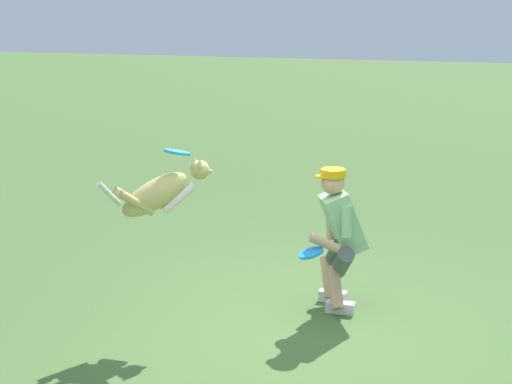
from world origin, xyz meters
name	(u,v)px	position (x,y,z in m)	size (l,w,h in m)	color
ground_plane	(295,331)	(0.00, 0.00, 0.00)	(60.00, 60.00, 0.00)	#496A34
person	(339,234)	(-0.23, -0.65, 0.70)	(0.51, 0.70, 1.29)	silver
dog	(161,192)	(1.17, 0.07, 1.15)	(0.80, 0.78, 0.52)	tan
frisbee_flying	(177,152)	(1.06, -0.04, 1.48)	(0.23, 0.23, 0.02)	#2897DA
frisbee_held	(311,253)	(-0.05, -0.30, 0.61)	(0.23, 0.23, 0.02)	#1C91EF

